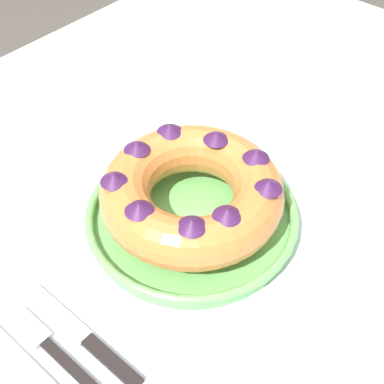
# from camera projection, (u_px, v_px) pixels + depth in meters

# --- Properties ---
(dining_table) EXTENTS (1.48, 1.17, 0.74)m
(dining_table) POSITION_uv_depth(u_px,v_px,m) (208.00, 269.00, 0.77)
(dining_table) COLOR silver
(dining_table) RESTS_ON ground_plane
(serving_dish) EXTENTS (0.29, 0.29, 0.03)m
(serving_dish) POSITION_uv_depth(u_px,v_px,m) (192.00, 216.00, 0.72)
(serving_dish) COLOR #6BB760
(serving_dish) RESTS_ON dining_table
(bundt_cake) EXTENTS (0.24, 0.24, 0.08)m
(bundt_cake) POSITION_uv_depth(u_px,v_px,m) (192.00, 191.00, 0.69)
(bundt_cake) COLOR #C67538
(bundt_cake) RESTS_ON serving_dish
(fork) EXTENTS (0.02, 0.20, 0.01)m
(fork) POSITION_uv_depth(u_px,v_px,m) (60.00, 357.00, 0.59)
(fork) COLOR black
(fork) RESTS_ON dining_table
(cake_knife) EXTENTS (0.02, 0.19, 0.01)m
(cake_knife) POSITION_uv_depth(u_px,v_px,m) (89.00, 341.00, 0.60)
(cake_knife) COLOR black
(cake_knife) RESTS_ON dining_table
(napkin) EXTENTS (0.14, 0.11, 0.00)m
(napkin) POSITION_uv_depth(u_px,v_px,m) (311.00, 149.00, 0.84)
(napkin) COLOR beige
(napkin) RESTS_ON dining_table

